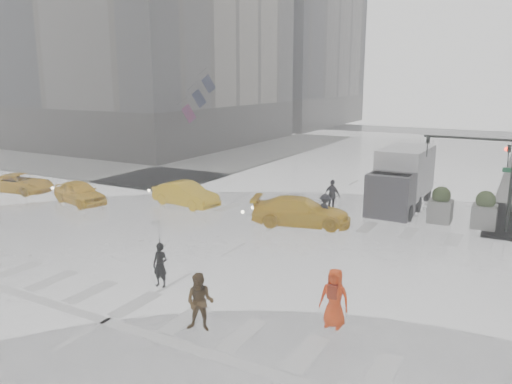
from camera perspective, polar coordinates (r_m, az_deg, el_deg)
The scene contains 17 objects.
ground at distance 21.35m, azimuth -2.64°, elevation -6.63°, with size 120.00×120.00×0.00m, color black.
sidewalk_nw at distance 46.42m, azimuth -11.83°, elevation 3.85°, with size 35.00×35.00×0.15m, color slate.
road_markings at distance 21.35m, azimuth -2.64°, elevation -6.62°, with size 18.00×48.00×0.01m, color silver, non-canonical shape.
traffic_signal_pole at distance 25.45m, azimuth 25.11°, elevation 2.82°, with size 4.45×0.42×4.50m.
planter_west at distance 26.28m, azimuth 20.34°, elevation -1.47°, with size 1.10×1.10×1.80m.
planter_mid at distance 26.08m, azimuth 24.67°, elevation -1.96°, with size 1.10×1.10×1.80m.
flag_cluster at distance 43.94m, azimuth -6.85°, elevation 10.83°, with size 2.87×3.06×4.69m.
pedestrian_black at distance 17.51m, azimuth -11.01°, elevation -5.63°, with size 1.03×1.05×2.43m.
pedestrian_brown at distance 14.69m, azimuth -6.41°, elevation -12.41°, with size 0.84×0.66×1.73m, color #49331A.
pedestrian_orange at distance 14.98m, azimuth 8.95°, elevation -11.85°, with size 0.90×0.61×1.78m.
pedestrian_far_a at distance 27.62m, azimuth 8.71°, elevation -0.37°, with size 1.02×0.62×1.74m, color black.
pedestrian_far_b at distance 24.77m, azimuth 7.88°, elevation -2.05°, with size 1.03×0.57×1.60m, color black.
taxi_front at distance 30.57m, azimuth -19.50°, elevation -0.07°, with size 1.59×3.96×1.35m, color #F0B40C.
taxi_mid at distance 28.63m, azimuth -8.05°, elevation -0.26°, with size 1.45×4.16×1.37m, color #F0B40C.
taxi_rear at distance 24.71m, azimuth 5.17°, elevation -2.24°, with size 1.98×4.30×1.41m, color #F0B40C.
taxi_far at distance 35.12m, azimuth -25.34°, elevation 0.92°, with size 2.02×3.88×1.22m, color #F0B40C.
box_truck at distance 28.70m, azimuth 16.27°, elevation 1.62°, with size 2.36×6.29×3.34m.
Camera 1 is at (10.64, -17.09, 7.11)m, focal length 35.00 mm.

